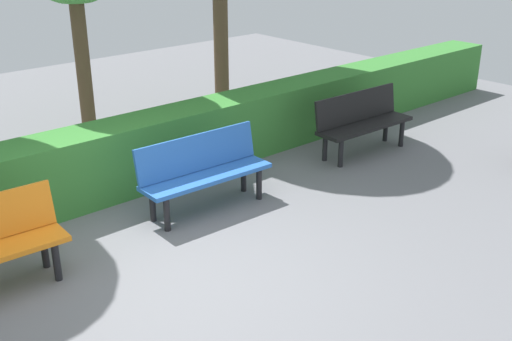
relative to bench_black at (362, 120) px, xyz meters
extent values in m
plane|color=slate|center=(3.98, 1.00, -0.48)|extent=(18.26, 18.26, 0.00)
cube|color=black|center=(0.00, 0.07, -0.07)|extent=(1.60, 0.48, 0.05)
cube|color=black|center=(0.00, -0.12, 0.17)|extent=(1.59, 0.16, 0.42)
cylinder|color=black|center=(-0.63, 0.25, -0.29)|extent=(0.07, 0.07, 0.39)
cylinder|color=black|center=(-0.64, -0.05, -0.29)|extent=(0.07, 0.07, 0.39)
cylinder|color=black|center=(0.65, 0.20, -0.29)|extent=(0.07, 0.07, 0.39)
cylinder|color=black|center=(0.64, -0.10, -0.29)|extent=(0.07, 0.07, 0.39)
cube|color=blue|center=(2.80, 0.07, -0.07)|extent=(1.60, 0.48, 0.05)
cube|color=blue|center=(2.79, -0.12, 0.17)|extent=(1.59, 0.17, 0.42)
cylinder|color=black|center=(2.16, 0.24, -0.29)|extent=(0.07, 0.07, 0.39)
cylinder|color=black|center=(2.15, -0.06, -0.29)|extent=(0.07, 0.07, 0.39)
cylinder|color=black|center=(3.45, 0.20, -0.29)|extent=(0.07, 0.07, 0.39)
cylinder|color=black|center=(3.43, -0.10, -0.29)|extent=(0.07, 0.07, 0.39)
cylinder|color=black|center=(4.77, 0.35, -0.29)|extent=(0.07, 0.07, 0.39)
cylinder|color=black|center=(4.76, 0.05, -0.29)|extent=(0.07, 0.07, 0.39)
cube|color=#387F33|center=(2.75, -1.05, -0.05)|extent=(14.26, 0.64, 0.87)
cylinder|color=brown|center=(0.34, -2.76, 1.01)|extent=(0.24, 0.24, 2.99)
cylinder|color=brown|center=(2.77, -2.84, 0.73)|extent=(0.21, 0.21, 2.42)
camera|label=1|loc=(6.71, 5.38, 2.72)|focal=43.98mm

